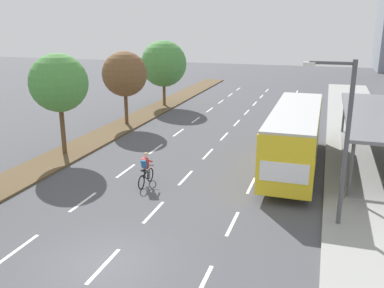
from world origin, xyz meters
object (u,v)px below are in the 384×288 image
Objects in this scene: bus at (295,132)px; median_tree_second at (59,83)px; streetlight at (343,133)px; cyclist at (146,171)px; bus_shelter at (374,132)px; median_tree_third at (125,74)px; median_tree_fourth at (164,64)px.

median_tree_second reaches higher than bus.
median_tree_second is at bearing 163.06° from streetlight.
streetlight is (15.86, -4.83, -0.56)m from median_tree_second.
cyclist is 9.66m from streetlight.
cyclist is 0.28× the size of streetlight.
streetlight reaches higher than median_tree_second.
bus_shelter is 1.16× the size of bus.
bus_shelter is 7.21× the size of cyclist.
median_tree_second is 1.07× the size of median_tree_third.
bus is at bearing -46.91° from median_tree_fourth.
median_tree_fourth is (-17.73, 12.21, 2.22)m from bus_shelter.
streetlight is at bearing -53.53° from median_tree_fourth.
streetlight is at bearing -72.19° from bus.
cyclist is at bearing -143.44° from bus.
bus is at bearing 107.81° from streetlight.
median_tree_third is (0.23, 8.15, -0.40)m from median_tree_second.
median_tree_fourth is (-6.63, 19.43, 3.29)m from cyclist.
bus_shelter is 2.02× the size of streetlight.
bus is 1.84× the size of median_tree_fourth.
bus is at bearing 7.97° from median_tree_second.
median_tree_second is at bearing 155.45° from cyclist.
median_tree_third is at bearing -90.14° from median_tree_fourth.
cyclist is at bearing -24.55° from median_tree_second.
median_tree_second reaches higher than bus_shelter.
bus is 19.79m from median_tree_fourth.
cyclist is (-11.10, -7.22, -1.08)m from bus_shelter.
bus_shelter reaches higher than cyclist.
median_tree_second reaches higher than median_tree_third.
median_tree_third is at bearing 88.39° from median_tree_second.
cyclist is at bearing 169.34° from streetlight.
median_tree_fourth is (0.02, 8.15, 0.04)m from median_tree_third.
streetlight reaches higher than cyclist.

